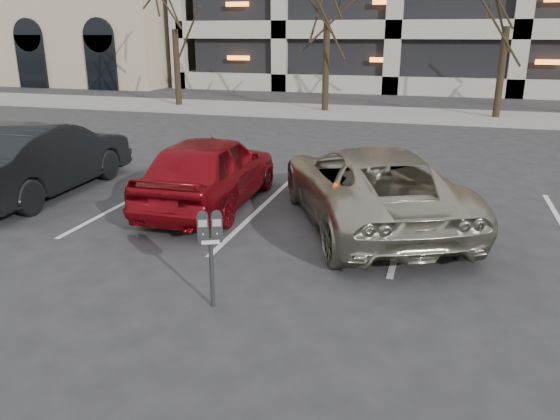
{
  "coord_description": "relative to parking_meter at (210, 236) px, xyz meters",
  "views": [
    {
      "loc": [
        1.91,
        -7.54,
        3.35
      ],
      "look_at": [
        -0.1,
        -0.74,
        1.04
      ],
      "focal_mm": 35.0,
      "sensor_mm": 36.0,
      "label": 1
    }
  ],
  "objects": [
    {
      "name": "sidewalk",
      "position": [
        0.7,
        17.75,
        -0.9
      ],
      "size": [
        80.0,
        4.0,
        0.12
      ],
      "primitive_type": "cube",
      "color": "gray",
      "rests_on": "ground"
    },
    {
      "name": "parking_meter",
      "position": [
        0.0,
        0.0,
        0.0
      ],
      "size": [
        0.34,
        0.24,
        1.25
      ],
      "rotation": [
        0.0,
        0.0,
        0.43
      ],
      "color": "black",
      "rests_on": "ground"
    },
    {
      "name": "car_dark",
      "position": [
        -5.58,
        3.79,
        -0.18
      ],
      "size": [
        1.85,
        4.81,
        1.56
      ],
      "primitive_type": "imported",
      "rotation": [
        0.0,
        0.0,
        3.18
      ],
      "color": "black",
      "rests_on": "ground"
    },
    {
      "name": "car_red",
      "position": [
        -1.73,
        3.95,
        -0.22
      ],
      "size": [
        1.86,
        4.37,
        1.47
      ],
      "primitive_type": "imported",
      "rotation": [
        0.0,
        0.0,
        3.17
      ],
      "color": "maroon",
      "rests_on": "ground"
    },
    {
      "name": "suv_silver",
      "position": [
        1.47,
        3.76,
        -0.24
      ],
      "size": [
        4.36,
        5.73,
        1.45
      ],
      "rotation": [
        0.0,
        0.0,
        3.57
      ],
      "color": "#A9A490",
      "rests_on": "ground"
    },
    {
      "name": "stall_lines",
      "position": [
        -0.7,
        4.05,
        -0.95
      ],
      "size": [
        16.9,
        5.2,
        0.0
      ],
      "color": "silver",
      "rests_on": "ground"
    },
    {
      "name": "ground",
      "position": [
        0.7,
        1.75,
        -0.96
      ],
      "size": [
        140.0,
        140.0,
        0.0
      ],
      "primitive_type": "plane",
      "color": "#28282B",
      "rests_on": "ground"
    }
  ]
}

